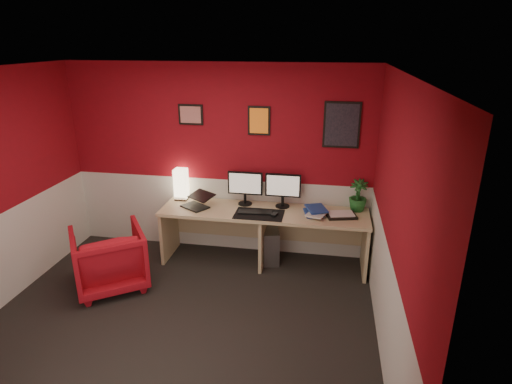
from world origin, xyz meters
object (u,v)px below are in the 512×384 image
at_px(zen_tray, 341,215).
at_px(potted_plant, 358,195).
at_px(shoji_lamp, 181,185).
at_px(laptop, 195,199).
at_px(pc_tower, 270,244).
at_px(desk, 264,237).
at_px(monitor_right, 283,185).
at_px(monitor_left, 245,183).
at_px(armchair, 109,258).

relative_size(zen_tray, potted_plant, 0.88).
height_order(shoji_lamp, laptop, shoji_lamp).
bearing_deg(pc_tower, desk, -138.84).
xyz_separation_m(laptop, monitor_right, (1.10, 0.21, 0.18)).
bearing_deg(desk, zen_tray, -0.46).
height_order(shoji_lamp, monitor_left, monitor_left).
distance_m(laptop, armchair, 1.23).
xyz_separation_m(monitor_right, armchair, (-1.90, -1.02, -0.66)).
relative_size(laptop, zen_tray, 0.94).
height_order(laptop, monitor_left, monitor_left).
height_order(monitor_right, zen_tray, monitor_right).
bearing_deg(potted_plant, pc_tower, -173.80).
xyz_separation_m(monitor_right, zen_tray, (0.74, -0.19, -0.28)).
bearing_deg(monitor_left, potted_plant, 1.43).
xyz_separation_m(zen_tray, pc_tower, (-0.88, 0.11, -0.52)).
bearing_deg(pc_tower, armchair, -165.04).
distance_m(monitor_left, monitor_right, 0.49).
bearing_deg(monitor_right, shoji_lamp, 178.23).
xyz_separation_m(desk, potted_plant, (1.15, 0.22, 0.56)).
bearing_deg(zen_tray, laptop, -179.18).
relative_size(potted_plant, pc_tower, 0.89).
bearing_deg(zen_tray, monitor_left, 171.10).
distance_m(monitor_left, potted_plant, 1.43).
relative_size(desk, shoji_lamp, 6.50).
bearing_deg(zen_tray, pc_tower, 172.84).
xyz_separation_m(laptop, pc_tower, (0.96, 0.14, -0.61)).
xyz_separation_m(desk, monitor_left, (-0.27, 0.18, 0.66)).
xyz_separation_m(desk, shoji_lamp, (-1.15, 0.22, 0.56)).
bearing_deg(pc_tower, shoji_lamp, 161.00).
relative_size(zen_tray, pc_tower, 0.78).
xyz_separation_m(monitor_left, potted_plant, (1.42, 0.04, -0.09)).
xyz_separation_m(shoji_lamp, pc_tower, (1.22, -0.12, -0.70)).
bearing_deg(armchair, potted_plant, 165.63).
bearing_deg(pc_tower, monitor_left, 153.41).
bearing_deg(armchair, shoji_lamp, -151.61).
height_order(desk, armchair, desk).
bearing_deg(desk, monitor_right, 39.96).
relative_size(monitor_left, monitor_right, 1.00).
relative_size(laptop, monitor_right, 0.57).
xyz_separation_m(laptop, potted_plant, (2.03, 0.25, 0.09)).
distance_m(desk, shoji_lamp, 1.30).
relative_size(pc_tower, armchair, 0.57).
relative_size(monitor_left, pc_tower, 1.29).
relative_size(shoji_lamp, armchair, 0.50).
height_order(shoji_lamp, armchair, shoji_lamp).
height_order(shoji_lamp, zen_tray, shoji_lamp).
relative_size(laptop, armchair, 0.42).
height_order(zen_tray, potted_plant, potted_plant).
bearing_deg(laptop, monitor_left, 52.59).
xyz_separation_m(shoji_lamp, laptop, (0.26, -0.26, -0.09)).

